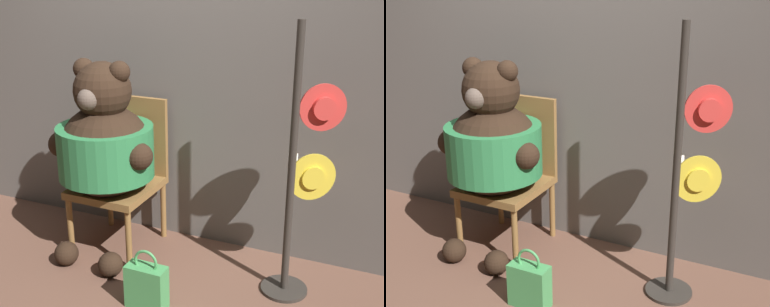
{
  "view_description": "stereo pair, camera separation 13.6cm",
  "coord_description": "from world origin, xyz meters",
  "views": [
    {
      "loc": [
        1.44,
        -2.62,
        1.87
      ],
      "look_at": [
        0.22,
        0.14,
        0.79
      ],
      "focal_mm": 50.0,
      "sensor_mm": 36.0,
      "label": 1
    },
    {
      "loc": [
        1.57,
        -2.56,
        1.87
      ],
      "look_at": [
        0.22,
        0.14,
        0.79
      ],
      "focal_mm": 50.0,
      "sensor_mm": 36.0,
      "label": 2
    }
  ],
  "objects": [
    {
      "name": "chair",
      "position": [
        -0.37,
        0.31,
        0.53
      ],
      "size": [
        0.51,
        0.55,
        1.02
      ],
      "color": "olive",
      "rests_on": "ground_plane"
    },
    {
      "name": "handbag_on_ground",
      "position": [
        0.15,
        -0.33,
        0.14
      ],
      "size": [
        0.24,
        0.11,
        0.37
      ],
      "color": "#479E56",
      "rests_on": "ground_plane"
    },
    {
      "name": "teddy_bear",
      "position": [
        -0.38,
        0.13,
        0.77
      ],
      "size": [
        0.75,
        0.67,
        1.32
      ],
      "color": "black",
      "rests_on": "ground_plane"
    },
    {
      "name": "ground_plane",
      "position": [
        0.0,
        0.0,
        0.0
      ],
      "size": [
        14.0,
        14.0,
        0.0
      ],
      "primitive_type": "plane",
      "color": "brown"
    },
    {
      "name": "wall_back",
      "position": [
        0.0,
        0.6,
        1.3
      ],
      "size": [
        8.0,
        0.1,
        2.59
      ],
      "color": "#66605B",
      "rests_on": "ground_plane"
    },
    {
      "name": "hat_display_rack",
      "position": [
        0.87,
        0.19,
        0.73
      ],
      "size": [
        0.39,
        0.4,
        1.61
      ],
      "color": "#332D28",
      "rests_on": "ground_plane"
    }
  ]
}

